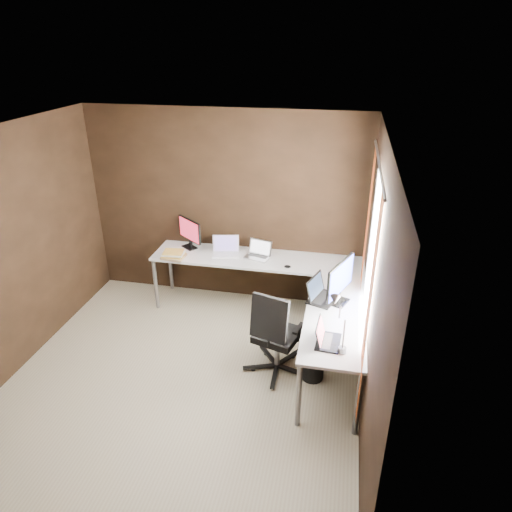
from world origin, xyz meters
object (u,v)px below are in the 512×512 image
(monitor_right, at_px, (340,280))
(drawer_pedestal, at_px, (330,310))
(laptop_white, at_px, (226,250))
(book_stack, at_px, (174,255))
(laptop_black_small, at_px, (325,338))
(monitor_left, at_px, (190,232))
(laptop_silver, at_px, (258,253))
(wastebasket, at_px, (313,367))
(office_chair, at_px, (276,348))
(laptop_black_big, at_px, (320,294))
(desk_lamp, at_px, (338,316))

(monitor_right, bearing_deg, drawer_pedestal, 31.93)
(laptop_white, distance_m, book_stack, 0.66)
(book_stack, bearing_deg, laptop_black_small, -35.07)
(monitor_left, bearing_deg, laptop_silver, 31.77)
(drawer_pedestal, bearing_deg, laptop_white, 163.90)
(monitor_right, height_order, laptop_silver, monitor_right)
(laptop_black_small, xyz_separation_m, wastebasket, (-0.11, 0.36, -0.64))
(monitor_right, xyz_separation_m, office_chair, (-0.60, -0.33, -0.71))
(monitor_left, bearing_deg, drawer_pedestal, 23.17)
(office_chair, bearing_deg, book_stack, 162.51)
(wastebasket, bearing_deg, monitor_right, 60.75)
(office_chair, bearing_deg, monitor_left, 152.24)
(monitor_right, bearing_deg, monitor_left, 85.05)
(monitor_left, bearing_deg, book_stack, -70.23)
(laptop_white, height_order, laptop_silver, laptop_white)
(laptop_silver, distance_m, book_stack, 1.07)
(laptop_white, xyz_separation_m, wastebasket, (1.26, -1.28, -0.65))
(office_chair, bearing_deg, monitor_right, 45.07)
(drawer_pedestal, relative_size, laptop_white, 1.59)
(laptop_white, bearing_deg, wastebasket, -57.23)
(laptop_black_small, bearing_deg, laptop_black_big, 11.46)
(wastebasket, bearing_deg, drawer_pedestal, 82.67)
(office_chair, bearing_deg, desk_lamp, -20.43)
(monitor_left, bearing_deg, laptop_black_small, -4.98)
(laptop_silver, relative_size, desk_lamp, 0.67)
(monitor_left, xyz_separation_m, monitor_right, (1.97, -1.01, 0.05))
(drawer_pedestal, height_order, laptop_silver, laptop_silver)
(monitor_left, distance_m, monitor_right, 2.21)
(laptop_silver, bearing_deg, drawer_pedestal, -7.32)
(laptop_black_small, distance_m, desk_lamp, 0.30)
(monitor_left, height_order, laptop_black_big, monitor_left)
(laptop_white, distance_m, wastebasket, 1.91)
(monitor_left, distance_m, wastebasket, 2.38)
(laptop_black_big, height_order, wastebasket, laptop_black_big)
(book_stack, bearing_deg, desk_lamp, -34.94)
(monitor_right, distance_m, wastebasket, 0.96)
(monitor_left, bearing_deg, desk_lamp, -4.55)
(desk_lamp, bearing_deg, laptop_silver, 107.91)
(laptop_white, xyz_separation_m, desk_lamp, (1.46, -1.70, 0.28))
(desk_lamp, xyz_separation_m, office_chair, (-0.60, 0.45, -0.77))
(drawer_pedestal, height_order, wastebasket, drawer_pedestal)
(laptop_silver, xyz_separation_m, laptop_black_small, (0.94, -1.63, -0.00))
(laptop_white, xyz_separation_m, office_chair, (0.86, -1.24, -0.49))
(laptop_black_big, xyz_separation_m, office_chair, (-0.41, -0.37, -0.49))
(monitor_left, relative_size, monitor_right, 0.72)
(laptop_black_big, bearing_deg, wastebasket, -161.95)
(monitor_right, bearing_deg, book_stack, 94.27)
(monitor_right, height_order, laptop_black_small, monitor_right)
(desk_lamp, relative_size, office_chair, 0.53)
(office_chair, bearing_deg, laptop_silver, 125.85)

